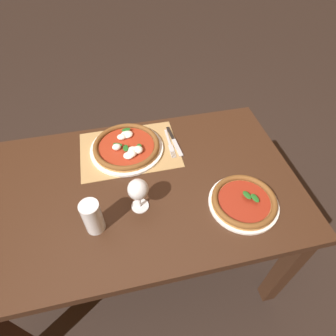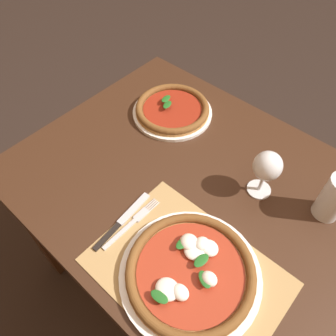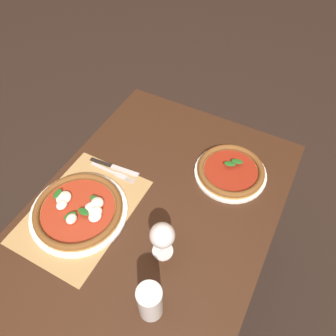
% 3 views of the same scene
% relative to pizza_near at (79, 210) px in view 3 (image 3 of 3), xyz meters
% --- Properties ---
extents(ground_plane, '(24.00, 24.00, 0.00)m').
position_rel_pizza_near_xyz_m(ground_plane, '(-0.01, 0.22, -0.76)').
color(ground_plane, black).
extents(dining_table, '(1.39, 0.83, 0.74)m').
position_rel_pizza_near_xyz_m(dining_table, '(-0.01, 0.22, -0.13)').
color(dining_table, '#382114').
rests_on(dining_table, ground).
extents(paper_placemat, '(0.46, 0.33, 0.00)m').
position_rel_pizza_near_xyz_m(paper_placemat, '(-0.01, 0.00, -0.02)').
color(paper_placemat, '#A88451').
rests_on(paper_placemat, dining_table).
extents(pizza_near, '(0.35, 0.35, 0.05)m').
position_rel_pizza_near_xyz_m(pizza_near, '(0.00, 0.00, 0.00)').
color(pizza_near, white).
rests_on(pizza_near, paper_placemat).
extents(pizza_far, '(0.28, 0.28, 0.04)m').
position_rel_pizza_near_xyz_m(pizza_far, '(-0.42, 0.41, -0.00)').
color(pizza_far, white).
rests_on(pizza_far, dining_table).
extents(wine_glass, '(0.08, 0.08, 0.16)m').
position_rel_pizza_near_xyz_m(wine_glass, '(-0.01, 0.33, 0.08)').
color(wine_glass, silver).
rests_on(wine_glass, dining_table).
extents(pint_glass, '(0.07, 0.07, 0.15)m').
position_rel_pizza_near_xyz_m(pint_glass, '(0.17, 0.39, 0.05)').
color(pint_glass, silver).
rests_on(pint_glass, dining_table).
extents(fork, '(0.02, 0.20, 0.00)m').
position_rel_pizza_near_xyz_m(fork, '(-0.21, 0.00, -0.02)').
color(fork, '#B7B7BC').
rests_on(fork, paper_placemat).
extents(knife, '(0.03, 0.22, 0.01)m').
position_rel_pizza_near_xyz_m(knife, '(-0.23, -0.01, -0.02)').
color(knife, black).
rests_on(knife, paper_placemat).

